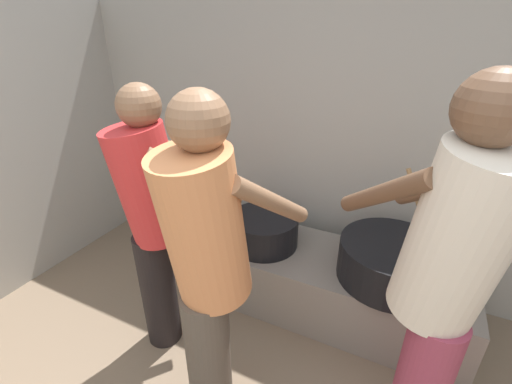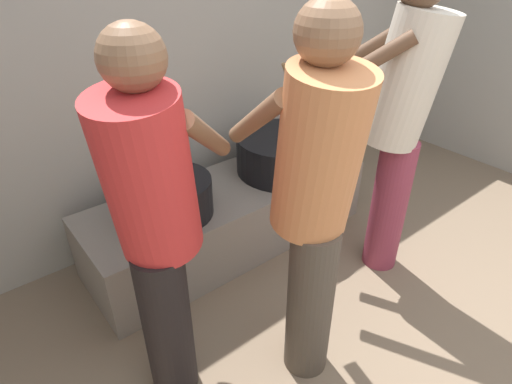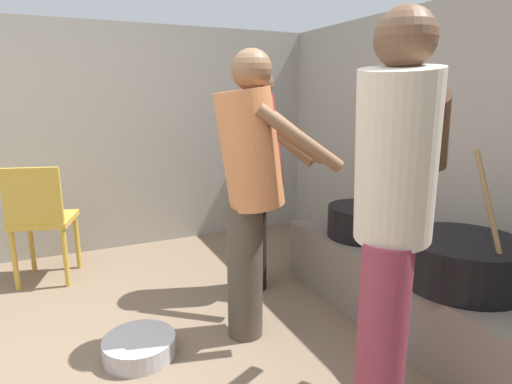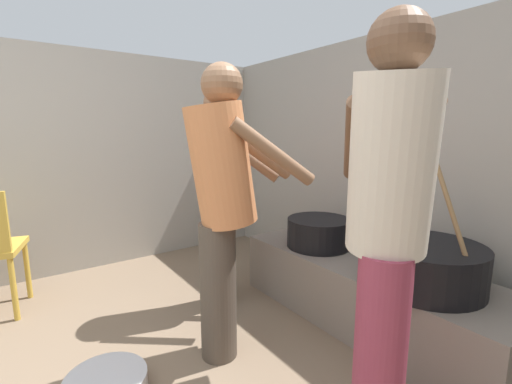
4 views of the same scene
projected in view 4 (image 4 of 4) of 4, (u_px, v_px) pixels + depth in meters
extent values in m
cube|color=#9E998E|center=(442.00, 173.00, 2.32)|extent=(4.85, 0.20, 1.95)
cube|color=slate|center=(365.00, 292.00, 2.30)|extent=(1.80, 0.60, 0.42)
cylinder|color=black|center=(426.00, 265.00, 1.89)|extent=(0.60, 0.60, 0.24)
cylinder|color=#937047|center=(452.00, 212.00, 1.75)|extent=(0.25, 0.07, 0.51)
cylinder|color=black|center=(319.00, 232.00, 2.55)|extent=(0.46, 0.46, 0.21)
cylinder|color=#4C4238|center=(218.00, 291.00, 1.92)|extent=(0.20, 0.20, 0.77)
cylinder|color=#D17F4C|center=(221.00, 165.00, 1.81)|extent=(0.39, 0.45, 0.66)
sphere|color=brown|center=(222.00, 84.00, 1.74)|extent=(0.21, 0.21, 0.21)
cylinder|color=brown|center=(273.00, 153.00, 1.76)|extent=(0.19, 0.47, 0.36)
cylinder|color=brown|center=(254.00, 150.00, 2.00)|extent=(0.19, 0.47, 0.36)
cylinder|color=#8C3347|center=(380.00, 352.00, 1.36)|extent=(0.20, 0.20, 0.81)
cylinder|color=beige|center=(392.00, 165.00, 1.26)|extent=(0.48, 0.49, 0.69)
sphere|color=brown|center=(400.00, 41.00, 1.20)|extent=(0.22, 0.22, 0.22)
cylinder|color=brown|center=(420.00, 143.00, 1.45)|extent=(0.37, 0.42, 0.37)
cylinder|color=brown|center=(353.00, 143.00, 1.52)|extent=(0.37, 0.42, 0.37)
cylinder|color=black|center=(216.00, 255.00, 2.51)|extent=(0.20, 0.20, 0.74)
cylinder|color=red|center=(219.00, 162.00, 2.39)|extent=(0.48, 0.48, 0.64)
sphere|color=brown|center=(219.00, 103.00, 2.32)|extent=(0.21, 0.21, 0.21)
cylinder|color=brown|center=(245.00, 154.00, 2.20)|extent=(0.39, 0.35, 0.35)
cylinder|color=brown|center=(255.00, 152.00, 2.45)|extent=(0.39, 0.35, 0.35)
cylinder|color=gold|center=(27.00, 270.00, 2.63)|extent=(0.04, 0.04, 0.44)
cylinder|color=gold|center=(14.00, 289.00, 2.31)|extent=(0.04, 0.04, 0.44)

